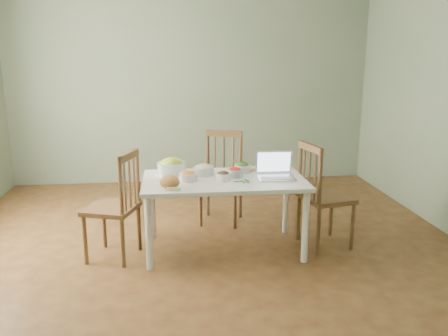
{
  "coord_description": "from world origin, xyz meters",
  "views": [
    {
      "loc": [
        -0.27,
        -4.08,
        1.8
      ],
      "look_at": [
        0.18,
        0.0,
        0.79
      ],
      "focal_mm": 37.36,
      "sensor_mm": 36.0,
      "label": 1
    }
  ],
  "objects": [
    {
      "name": "basil_bunch",
      "position": [
        0.33,
        -0.12,
        0.7
      ],
      "size": [
        0.18,
        0.18,
        0.02
      ],
      "primitive_type": null,
      "color": "#246016",
      "rests_on": "dining_table"
    },
    {
      "name": "chair_left",
      "position": [
        -0.83,
        -0.06,
        0.49
      ],
      "size": [
        0.53,
        0.54,
        0.98
      ],
      "primitive_type": null,
      "rotation": [
        0.0,
        0.0,
        -1.89
      ],
      "color": "#342310",
      "rests_on": "floor"
    },
    {
      "name": "butter_stick",
      "position": [
        -0.27,
        -0.35,
        0.71
      ],
      "size": [
        0.12,
        0.04,
        0.03
      ],
      "primitive_type": "cube",
      "rotation": [
        0.0,
        0.0,
        -0.07
      ],
      "color": "#FEF1CA",
      "rests_on": "dining_table"
    },
    {
      "name": "bowl_carrot",
      "position": [
        -0.14,
        -0.04,
        0.74
      ],
      "size": [
        0.18,
        0.18,
        0.09
      ],
      "primitive_type": null,
      "rotation": [
        0.0,
        0.0,
        -0.09
      ],
      "color": "orange",
      "rests_on": "dining_table"
    },
    {
      "name": "wall_front",
      "position": [
        0.0,
        -2.5,
        1.35
      ],
      "size": [
        5.0,
        0.0,
        2.7
      ],
      "primitive_type": "cube",
      "color": "gray",
      "rests_on": "ground"
    },
    {
      "name": "wall_back",
      "position": [
        0.0,
        2.5,
        1.35
      ],
      "size": [
        5.0,
        0.0,
        2.7
      ],
      "primitive_type": "cube",
      "color": "gray",
      "rests_on": "ground"
    },
    {
      "name": "chair_right",
      "position": [
        1.16,
        0.0,
        0.5
      ],
      "size": [
        0.51,
        0.52,
        1.0
      ],
      "primitive_type": null,
      "rotation": [
        0.0,
        0.0,
        1.78
      ],
      "color": "#342310",
      "rests_on": "floor"
    },
    {
      "name": "dining_table",
      "position": [
        0.18,
        0.0,
        0.35
      ],
      "size": [
        1.47,
        0.83,
        0.69
      ],
      "primitive_type": null,
      "color": "white",
      "rests_on": "floor"
    },
    {
      "name": "bowl_squash",
      "position": [
        -0.29,
        0.21,
        0.77
      ],
      "size": [
        0.28,
        0.28,
        0.16
      ],
      "primitive_type": null,
      "rotation": [
        0.0,
        0.0,
        0.04
      ],
      "color": "gold",
      "rests_on": "dining_table"
    },
    {
      "name": "bread_boule",
      "position": [
        -0.31,
        -0.26,
        0.75
      ],
      "size": [
        0.22,
        0.22,
        0.11
      ],
      "primitive_type": "ellipsoid",
      "rotation": [
        0.0,
        0.0,
        0.31
      ],
      "color": "#C4793D",
      "rests_on": "dining_table"
    },
    {
      "name": "bowl_broccoli",
      "position": [
        0.39,
        0.22,
        0.74
      ],
      "size": [
        0.17,
        0.17,
        0.1
      ],
      "primitive_type": null,
      "rotation": [
        0.0,
        0.0,
        0.12
      ],
      "color": "#1B4A0F",
      "rests_on": "dining_table"
    },
    {
      "name": "floor",
      "position": [
        0.0,
        0.0,
        0.0
      ],
      "size": [
        5.0,
        5.0,
        0.0
      ],
      "primitive_type": "cube",
      "color": "#432311",
      "rests_on": "ground"
    },
    {
      "name": "bowl_redpep",
      "position": [
        0.29,
        0.07,
        0.73
      ],
      "size": [
        0.18,
        0.18,
        0.09
      ],
      "primitive_type": null,
      "rotation": [
        0.0,
        0.0,
        -0.27
      ],
      "color": "#B51705",
      "rests_on": "dining_table"
    },
    {
      "name": "flatbread",
      "position": [
        0.45,
        0.32,
        0.7
      ],
      "size": [
        0.21,
        0.21,
        0.02
      ],
      "primitive_type": "cylinder",
      "rotation": [
        0.0,
        0.0,
        -0.15
      ],
      "color": "tan",
      "rests_on": "dining_table"
    },
    {
      "name": "chair_far",
      "position": [
        0.23,
        0.74,
        0.49
      ],
      "size": [
        0.54,
        0.53,
        0.98
      ],
      "primitive_type": null,
      "rotation": [
        0.0,
        0.0,
        -0.3
      ],
      "color": "#342310",
      "rests_on": "floor"
    },
    {
      "name": "laptop",
      "position": [
        0.66,
        -0.06,
        0.81
      ],
      "size": [
        0.35,
        0.3,
        0.23
      ],
      "primitive_type": null,
      "rotation": [
        0.0,
        0.0,
        -0.04
      ],
      "color": "silver",
      "rests_on": "dining_table"
    },
    {
      "name": "bowl_onion",
      "position": [
        0.01,
        0.16,
        0.74
      ],
      "size": [
        0.2,
        0.2,
        0.1
      ],
      "primitive_type": null,
      "rotation": [
        0.0,
        0.0,
        -0.03
      ],
      "color": "beige",
      "rests_on": "dining_table"
    },
    {
      "name": "bowl_mushroom",
      "position": [
        0.17,
        -0.07,
        0.74
      ],
      "size": [
        0.16,
        0.16,
        0.09
      ],
      "primitive_type": null,
      "rotation": [
        0.0,
        0.0,
        -0.21
      ],
      "color": "black",
      "rests_on": "dining_table"
    }
  ]
}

